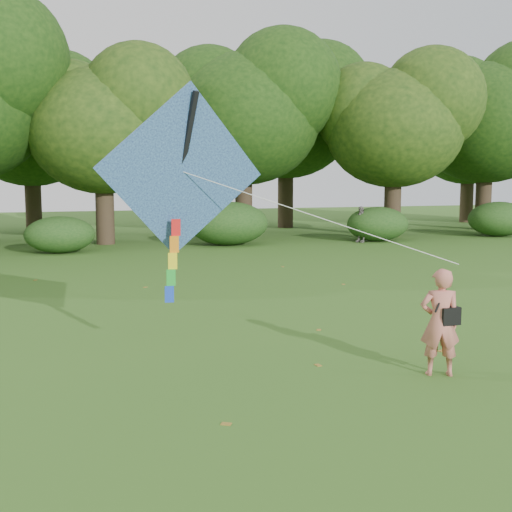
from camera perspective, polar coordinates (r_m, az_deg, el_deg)
name	(u,v)px	position (r m, az deg, el deg)	size (l,w,h in m)	color
ground	(365,363)	(10.27, 9.63, -9.38)	(100.00, 100.00, 0.00)	#265114
man_kite_flyer	(440,322)	(9.73, 16.04, -5.67)	(0.58, 0.38, 1.58)	#C86E5E
bystander_right	(361,224)	(29.27, 9.28, 2.80)	(0.95, 0.40, 1.63)	slate
crossbody_bag	(448,315)	(9.75, 16.72, -5.04)	(0.43, 0.20, 0.67)	black
flying_kite	(182,174)	(9.94, -6.59, 7.25)	(4.96, 2.44, 3.34)	#233199
tree_line	(173,122)	(32.30, -7.36, 11.71)	(54.70, 15.30, 9.48)	#3A2D1E
shrub_band	(143,228)	(26.65, -10.01, 2.48)	(39.15, 3.22, 1.88)	#264919
fallen_leaves	(206,314)	(13.70, -4.50, -5.16)	(9.01, 12.53, 0.01)	olive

